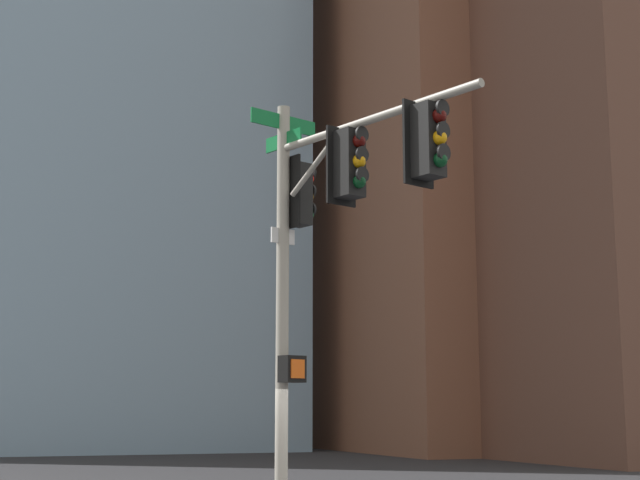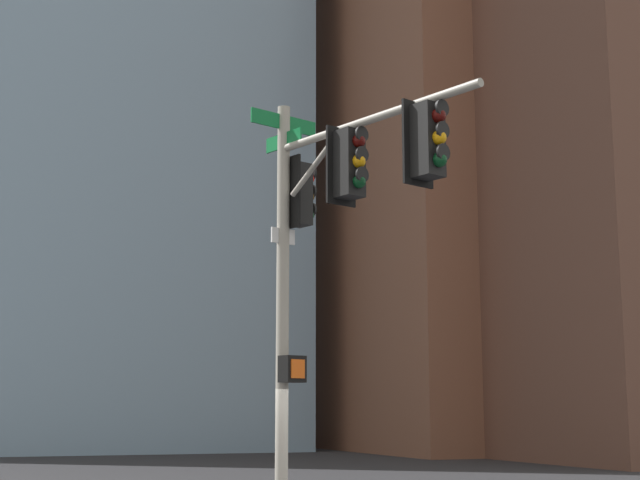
# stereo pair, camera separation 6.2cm
# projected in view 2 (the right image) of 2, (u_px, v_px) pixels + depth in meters

# --- Properties ---
(signal_pole_assembly) EXTENTS (1.99, 4.30, 6.95)m
(signal_pole_assembly) POSITION_uv_depth(u_px,v_px,m) (329.00, 221.00, 14.22)
(signal_pole_assembly) COLOR #9E998C
(signal_pole_assembly) RESTS_ON ground_plane
(building_brick_nearside) EXTENTS (19.82, 18.85, 50.69)m
(building_brick_nearside) POSITION_uv_depth(u_px,v_px,m) (495.00, 34.00, 59.75)
(building_brick_nearside) COLOR brown
(building_brick_nearside) RESTS_ON ground_plane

